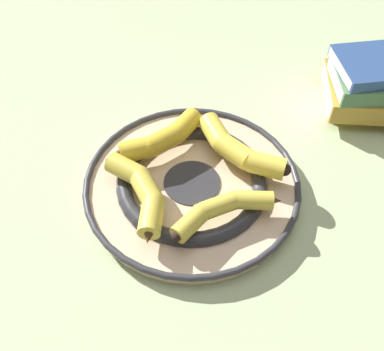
{
  "coord_description": "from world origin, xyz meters",
  "views": [
    {
      "loc": [
        -0.23,
        -0.37,
        0.62
      ],
      "look_at": [
        0.04,
        0.03,
        0.04
      ],
      "focal_mm": 42.0,
      "sensor_mm": 36.0,
      "label": 1
    }
  ],
  "objects": [
    {
      "name": "ground_plane",
      "position": [
        0.0,
        0.0,
        0.0
      ],
      "size": [
        2.8,
        2.8,
        0.0
      ],
      "primitive_type": "plane",
      "color": "#B2C693"
    },
    {
      "name": "banana_a",
      "position": [
        -0.06,
        0.04,
        0.06
      ],
      "size": [
        0.08,
        0.19,
        0.04
      ],
      "rotation": [
        0.0,
        0.0,
        1.46
      ],
      "color": "gold",
      "rests_on": "decorative_bowl"
    },
    {
      "name": "book_stack",
      "position": [
        0.46,
        0.02,
        0.06
      ],
      "size": [
        0.23,
        0.23,
        0.12
      ],
      "rotation": [
        0.0,
        0.0,
        2.61
      ],
      "color": "#B28933",
      "rests_on": "ground_plane"
    },
    {
      "name": "banana_b",
      "position": [
        0.03,
        0.12,
        0.06
      ],
      "size": [
        0.19,
        0.06,
        0.04
      ],
      "rotation": [
        0.0,
        0.0,
        0.06
      ],
      "color": "gold",
      "rests_on": "decorative_bowl"
    },
    {
      "name": "banana_d",
      "position": [
        0.03,
        -0.06,
        0.05
      ],
      "size": [
        0.19,
        0.07,
        0.03
      ],
      "rotation": [
        0.0,
        0.0,
        -3.3
      ],
      "color": "gold",
      "rests_on": "decorative_bowl"
    },
    {
      "name": "banana_c",
      "position": [
        0.13,
        0.03,
        0.06
      ],
      "size": [
        0.09,
        0.2,
        0.04
      ],
      "rotation": [
        0.0,
        0.0,
        -1.33
      ],
      "color": "yellow",
      "rests_on": "decorative_bowl"
    },
    {
      "name": "decorative_bowl",
      "position": [
        0.04,
        0.03,
        0.02
      ],
      "size": [
        0.37,
        0.37,
        0.04
      ],
      "color": "beige",
      "rests_on": "ground_plane"
    }
  ]
}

